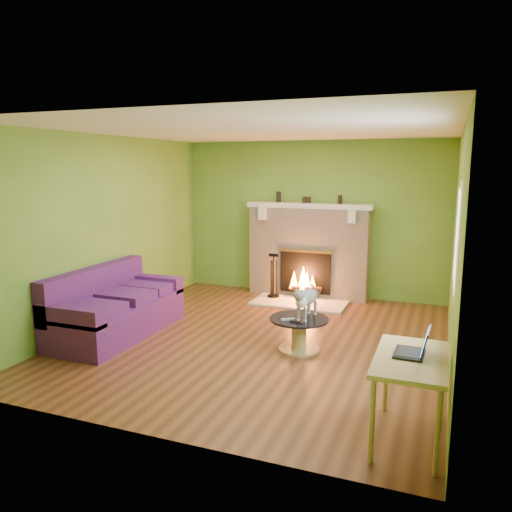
# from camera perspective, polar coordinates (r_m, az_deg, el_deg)

# --- Properties ---
(floor) EXTENTS (5.00, 5.00, 0.00)m
(floor) POSITION_cam_1_polar(r_m,az_deg,el_deg) (6.46, 0.43, -9.47)
(floor) COLOR #522B17
(floor) RESTS_ON ground
(ceiling) EXTENTS (5.00, 5.00, 0.00)m
(ceiling) POSITION_cam_1_polar(r_m,az_deg,el_deg) (6.10, 0.46, 14.20)
(ceiling) COLOR white
(ceiling) RESTS_ON wall_back
(wall_back) EXTENTS (5.00, 0.00, 5.00)m
(wall_back) POSITION_cam_1_polar(r_m,az_deg,el_deg) (8.51, 6.40, 4.24)
(wall_back) COLOR #57852B
(wall_back) RESTS_ON floor
(wall_front) EXTENTS (5.00, 0.00, 5.00)m
(wall_front) POSITION_cam_1_polar(r_m,az_deg,el_deg) (3.94, -12.49, -2.84)
(wall_front) COLOR #57852B
(wall_front) RESTS_ON floor
(wall_left) EXTENTS (0.00, 5.00, 5.00)m
(wall_left) POSITION_cam_1_polar(r_m,az_deg,el_deg) (7.25, -16.47, 2.85)
(wall_left) COLOR #57852B
(wall_left) RESTS_ON floor
(wall_right) EXTENTS (0.00, 5.00, 5.00)m
(wall_right) POSITION_cam_1_polar(r_m,az_deg,el_deg) (5.76, 21.88, 0.73)
(wall_right) COLOR #57852B
(wall_right) RESTS_ON floor
(window_frame) EXTENTS (0.00, 1.20, 1.20)m
(window_frame) POSITION_cam_1_polar(r_m,az_deg,el_deg) (4.83, 22.04, 2.04)
(window_frame) COLOR silver
(window_frame) RESTS_ON wall_right
(window_pane) EXTENTS (0.00, 1.06, 1.06)m
(window_pane) POSITION_cam_1_polar(r_m,az_deg,el_deg) (4.83, 21.95, 2.04)
(window_pane) COLOR white
(window_pane) RESTS_ON wall_right
(fireplace) EXTENTS (2.10, 0.46, 1.58)m
(fireplace) POSITION_cam_1_polar(r_m,az_deg,el_deg) (8.41, 6.01, 0.54)
(fireplace) COLOR beige
(fireplace) RESTS_ON floor
(hearth) EXTENTS (1.50, 0.75, 0.03)m
(hearth) POSITION_cam_1_polar(r_m,az_deg,el_deg) (8.09, 4.95, -5.33)
(hearth) COLOR beige
(hearth) RESTS_ON floor
(mantel) EXTENTS (2.10, 0.28, 0.08)m
(mantel) POSITION_cam_1_polar(r_m,az_deg,el_deg) (8.30, 6.07, 5.75)
(mantel) COLOR silver
(mantel) RESTS_ON fireplace
(sofa) EXTENTS (0.89, 1.94, 0.87)m
(sofa) POSITION_cam_1_polar(r_m,az_deg,el_deg) (6.82, -15.91, -5.82)
(sofa) COLOR #49175A
(sofa) RESTS_ON floor
(coffee_table) EXTENTS (0.70, 0.70, 0.40)m
(coffee_table) POSITION_cam_1_polar(r_m,az_deg,el_deg) (6.05, 4.94, -8.61)
(coffee_table) COLOR tan
(coffee_table) RESTS_ON floor
(desk) EXTENTS (0.55, 0.95, 0.70)m
(desk) POSITION_cam_1_polar(r_m,az_deg,el_deg) (4.20, 17.28, -12.04)
(desk) COLOR tan
(desk) RESTS_ON floor
(cat) EXTENTS (0.31, 0.68, 0.41)m
(cat) POSITION_cam_1_polar(r_m,az_deg,el_deg) (5.96, 5.87, -5.14)
(cat) COLOR slate
(cat) RESTS_ON coffee_table
(remote_silver) EXTENTS (0.16, 0.13, 0.02)m
(remote_silver) POSITION_cam_1_polar(r_m,az_deg,el_deg) (5.91, 3.70, -7.22)
(remote_silver) COLOR gray
(remote_silver) RESTS_ON coffee_table
(remote_black) EXTENTS (0.16, 0.06, 0.02)m
(remote_black) POSITION_cam_1_polar(r_m,az_deg,el_deg) (5.82, 4.66, -7.52)
(remote_black) COLOR black
(remote_black) RESTS_ON coffee_table
(laptop) EXTENTS (0.28, 0.31, 0.23)m
(laptop) POSITION_cam_1_polar(r_m,az_deg,el_deg) (4.18, 17.19, -9.24)
(laptop) COLOR black
(laptop) RESTS_ON desk
(fire_tools) EXTENTS (0.20, 0.20, 0.73)m
(fire_tools) POSITION_cam_1_polar(r_m,az_deg,el_deg) (8.28, 2.01, -2.21)
(fire_tools) COLOR black
(fire_tools) RESTS_ON hearth
(mantel_vase_left) EXTENTS (0.08, 0.08, 0.18)m
(mantel_vase_left) POSITION_cam_1_polar(r_m,az_deg,el_deg) (8.47, 2.60, 6.77)
(mantel_vase_left) COLOR black
(mantel_vase_left) RESTS_ON mantel
(mantel_vase_right) EXTENTS (0.07, 0.07, 0.14)m
(mantel_vase_right) POSITION_cam_1_polar(r_m,az_deg,el_deg) (8.20, 9.60, 6.39)
(mantel_vase_right) COLOR black
(mantel_vase_right) RESTS_ON mantel
(mantel_box) EXTENTS (0.12, 0.08, 0.10)m
(mantel_box) POSITION_cam_1_polar(r_m,az_deg,el_deg) (8.33, 5.82, 6.40)
(mantel_box) COLOR black
(mantel_box) RESTS_ON mantel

